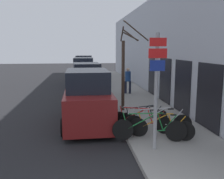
# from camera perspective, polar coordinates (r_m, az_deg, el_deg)

# --- Properties ---
(ground_plane) EXTENTS (80.00, 80.00, 0.00)m
(ground_plane) POSITION_cam_1_polar(r_m,az_deg,el_deg) (14.95, -5.08, -2.95)
(ground_plane) COLOR black
(sidewalk_curb) EXTENTS (3.20, 32.00, 0.15)m
(sidewalk_curb) POSITION_cam_1_polar(r_m,az_deg,el_deg) (17.95, 2.88, -0.60)
(sidewalk_curb) COLOR gray
(sidewalk_curb) RESTS_ON ground
(building_facade) EXTENTS (0.23, 32.00, 6.50)m
(building_facade) POSITION_cam_1_polar(r_m,az_deg,el_deg) (17.97, 8.59, 9.40)
(building_facade) COLOR #B2B7C1
(building_facade) RESTS_ON ground
(signpost) EXTENTS (0.54, 0.13, 3.48)m
(signpost) POSITION_cam_1_polar(r_m,az_deg,el_deg) (7.43, 10.07, 0.60)
(signpost) COLOR #939399
(signpost) RESTS_ON sidewalk_curb
(bicycle_0) EXTENTS (2.41, 0.63, 0.98)m
(bicycle_0) POSITION_cam_1_polar(r_m,az_deg,el_deg) (8.41, 8.53, -8.88)
(bicycle_0) COLOR black
(bicycle_0) RESTS_ON sidewalk_curb
(bicycle_1) EXTENTS (2.06, 0.88, 0.91)m
(bicycle_1) POSITION_cam_1_polar(r_m,az_deg,el_deg) (8.68, 11.18, -8.54)
(bicycle_1) COLOR black
(bicycle_1) RESTS_ON sidewalk_curb
(bicycle_2) EXTENTS (2.45, 0.44, 0.98)m
(bicycle_2) POSITION_cam_1_polar(r_m,az_deg,el_deg) (9.07, 10.48, -7.55)
(bicycle_2) COLOR black
(bicycle_2) RESTS_ON sidewalk_curb
(bicycle_3) EXTENTS (2.02, 1.21, 0.89)m
(bicycle_3) POSITION_cam_1_polar(r_m,az_deg,el_deg) (9.38, 6.66, -7.10)
(bicycle_3) COLOR black
(bicycle_3) RESTS_ON sidewalk_curb
(bicycle_4) EXTENTS (2.06, 0.51, 0.83)m
(bicycle_4) POSITION_cam_1_polar(r_m,az_deg,el_deg) (9.93, 7.32, -6.31)
(bicycle_4) COLOR black
(bicycle_4) RESTS_ON sidewalk_curb
(parked_car_0) EXTENTS (2.09, 4.73, 2.31)m
(parked_car_0) POSITION_cam_1_polar(r_m,az_deg,el_deg) (10.55, -5.62, -2.27)
(parked_car_0) COLOR maroon
(parked_car_0) RESTS_ON ground
(parked_car_1) EXTENTS (2.10, 4.50, 2.29)m
(parked_car_1) POSITION_cam_1_polar(r_m,az_deg,el_deg) (15.70, -5.82, 1.45)
(parked_car_1) COLOR gray
(parked_car_1) RESTS_ON ground
(parked_car_2) EXTENTS (2.13, 4.79, 2.41)m
(parked_car_2) POSITION_cam_1_polar(r_m,az_deg,el_deg) (21.55, -6.46, 3.72)
(parked_car_2) COLOR navy
(parked_car_2) RESTS_ON ground
(parked_car_3) EXTENTS (2.26, 4.72, 2.42)m
(parked_car_3) POSITION_cam_1_polar(r_m,az_deg,el_deg) (27.57, -6.38, 4.97)
(parked_car_3) COLOR #B2B7BC
(parked_car_3) RESTS_ON ground
(pedestrian_near) EXTENTS (0.44, 0.38, 1.73)m
(pedestrian_near) POSITION_cam_1_polar(r_m,az_deg,el_deg) (16.89, 3.65, 2.45)
(pedestrian_near) COLOR #1E2338
(pedestrian_near) RESTS_ON sidewalk_curb
(street_tree) EXTENTS (1.33, 0.81, 4.37)m
(street_tree) POSITION_cam_1_polar(r_m,az_deg,el_deg) (12.16, 2.83, 4.64)
(street_tree) COLOR #3D2D23
(street_tree) RESTS_ON sidewalk_curb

